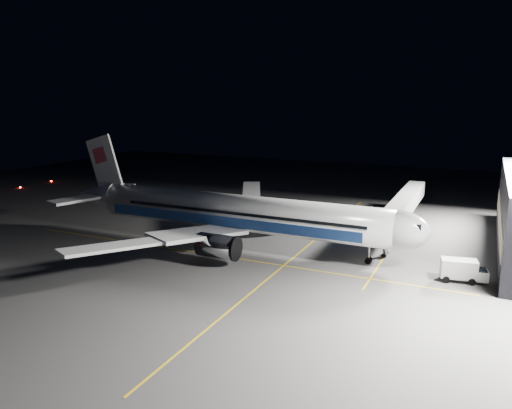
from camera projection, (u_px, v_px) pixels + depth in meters
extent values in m
plane|color=#4C4C4F|center=(239.00, 245.00, 78.76)|extent=(200.00, 200.00, 0.00)
cube|color=gold|center=(298.00, 253.00, 74.66)|extent=(0.25, 80.00, 0.01)
cube|color=gold|center=(221.00, 256.00, 73.45)|extent=(70.00, 0.25, 0.01)
cube|color=gold|center=(392.00, 245.00, 78.60)|extent=(0.25, 40.00, 0.01)
cylinder|color=silver|center=(239.00, 213.00, 77.61)|extent=(48.00, 5.60, 5.60)
ellipsoid|color=silver|center=(396.00, 230.00, 67.77)|extent=(8.96, 5.60, 5.60)
cube|color=black|center=(414.00, 225.00, 66.60)|extent=(2.20, 3.40, 0.90)
cone|color=silver|center=(97.00, 195.00, 89.23)|extent=(9.00, 5.49, 5.49)
cube|color=navy|center=(241.00, 214.00, 80.68)|extent=(42.24, 0.25, 1.50)
cube|color=navy|center=(225.00, 222.00, 75.75)|extent=(42.24, 0.25, 1.50)
cube|color=silver|center=(247.00, 210.00, 86.07)|extent=(11.36, 15.23, 1.53)
cube|color=silver|center=(198.00, 233.00, 71.90)|extent=(11.36, 15.23, 1.53)
cube|color=silver|center=(251.00, 191.00, 99.00)|extent=(8.57, 13.22, 1.31)
cube|color=silver|center=(112.00, 247.00, 62.69)|extent=(8.57, 13.22, 1.31)
cube|color=silver|center=(118.00, 189.00, 93.56)|extent=(6.20, 9.67, 0.45)
cube|color=silver|center=(77.00, 199.00, 84.35)|extent=(6.20, 9.67, 0.45)
cube|color=white|center=(104.00, 163.00, 87.00)|extent=(7.53, 0.40, 10.28)
cube|color=#BA3F53|center=(100.00, 155.00, 87.02)|extent=(3.22, 0.55, 3.22)
cylinder|color=#B7B7BF|center=(269.00, 218.00, 85.69)|extent=(5.60, 3.40, 3.40)
cylinder|color=#B7B7BF|center=(217.00, 246.00, 69.74)|extent=(5.60, 3.40, 3.40)
cylinder|color=#9999A0|center=(369.00, 255.00, 70.08)|extent=(0.26, 0.26, 2.50)
cylinder|color=black|center=(369.00, 260.00, 70.26)|extent=(0.90, 0.70, 0.90)
cylinder|color=#9999A0|center=(234.00, 229.00, 83.53)|extent=(0.26, 0.26, 2.50)
cylinder|color=#9999A0|center=(209.00, 242.00, 75.91)|extent=(0.26, 0.26, 2.50)
cylinder|color=black|center=(234.00, 233.00, 83.68)|extent=(1.10, 1.60, 1.10)
cylinder|color=black|center=(209.00, 247.00, 76.07)|extent=(1.10, 1.60, 1.10)
cube|color=brown|center=(500.00, 219.00, 74.92)|extent=(0.15, 36.00, 3.00)
cube|color=#B2B2B7|center=(404.00, 204.00, 86.50)|extent=(3.00, 33.90, 2.80)
cube|color=#B2B2B7|center=(387.00, 226.00, 72.46)|extent=(3.60, 3.20, 3.40)
cylinder|color=#9999A0|center=(385.00, 246.00, 73.12)|extent=(0.70, 0.70, 3.10)
cylinder|color=black|center=(384.00, 256.00, 72.59)|extent=(0.70, 0.30, 0.70)
cylinder|color=black|center=(386.00, 252.00, 74.18)|extent=(0.70, 0.30, 0.70)
sphere|color=#FF140A|center=(20.00, 187.00, 125.95)|extent=(0.44, 0.44, 0.44)
sphere|color=#FF140A|center=(51.00, 181.00, 134.81)|extent=(0.44, 0.44, 0.44)
cube|color=silver|center=(459.00, 269.00, 63.36)|extent=(4.65, 2.90, 2.39)
cube|color=silver|center=(480.00, 275.00, 62.86)|extent=(2.07, 2.33, 1.30)
cube|color=black|center=(481.00, 271.00, 62.74)|extent=(1.61, 2.04, 0.54)
cylinder|color=black|center=(469.00, 276.00, 64.33)|extent=(0.90, 0.42, 0.87)
cylinder|color=black|center=(472.00, 282.00, 62.18)|extent=(0.90, 0.42, 0.87)
cylinder|color=black|center=(444.00, 274.00, 65.08)|extent=(0.90, 0.42, 0.87)
cylinder|color=black|center=(446.00, 280.00, 62.93)|extent=(0.90, 0.42, 0.87)
cube|color=black|center=(239.00, 223.00, 89.00)|extent=(2.72, 1.73, 1.23)
cube|color=black|center=(239.00, 219.00, 88.83)|extent=(1.14, 1.14, 0.67)
sphere|color=#FFF2CC|center=(234.00, 224.00, 88.44)|extent=(0.29, 0.29, 0.29)
sphere|color=#FFF2CC|center=(240.00, 224.00, 88.00)|extent=(0.29, 0.29, 0.29)
cylinder|color=black|center=(247.00, 225.00, 89.56)|extent=(0.68, 0.26, 0.67)
cylinder|color=black|center=(242.00, 227.00, 87.86)|extent=(0.68, 0.26, 0.67)
cylinder|color=black|center=(237.00, 224.00, 90.36)|extent=(0.68, 0.26, 0.67)
cylinder|color=black|center=(232.00, 226.00, 88.66)|extent=(0.68, 0.26, 0.67)
cone|color=#FF660A|center=(260.00, 221.00, 92.21)|extent=(0.43, 0.43, 0.65)
cone|color=#FF660A|center=(274.00, 223.00, 91.01)|extent=(0.44, 0.44, 0.66)
cone|color=#FF660A|center=(269.00, 227.00, 88.59)|extent=(0.36, 0.36, 0.53)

